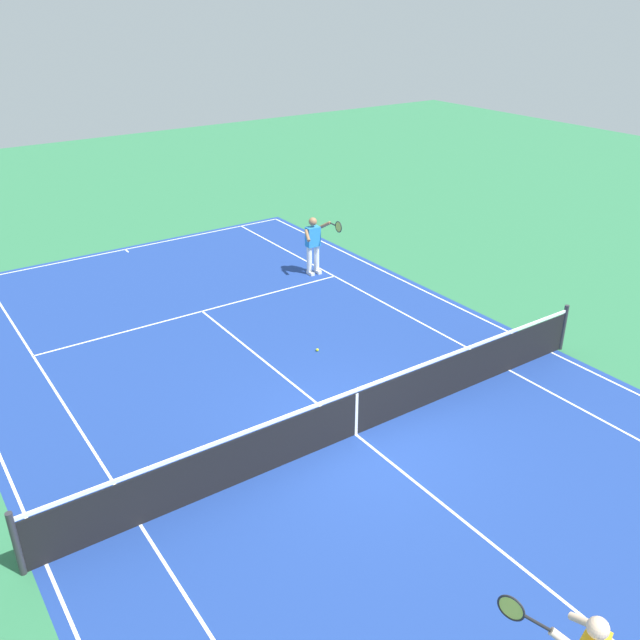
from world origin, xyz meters
name	(u,v)px	position (x,y,z in m)	size (l,w,h in m)	color
ground_plane	(355,434)	(0.00, 0.00, 0.00)	(60.00, 60.00, 0.00)	#2D7247
court_slab	(355,434)	(0.00, 0.00, 0.00)	(24.20, 11.40, 0.00)	navy
court_line_markings	(355,434)	(0.00, 0.00, 0.00)	(23.85, 11.05, 0.01)	white
tennis_net	(356,412)	(0.00, 0.00, 0.49)	(0.10, 11.70, 1.08)	#2D2D33
tennis_player_near	(314,243)	(6.91, -3.76, 0.93)	(1.08, 0.78, 1.70)	white
tennis_ball	(317,350)	(3.02, -1.22, 0.03)	(0.07, 0.07, 0.07)	#CCE01E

